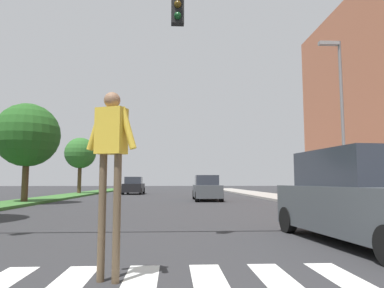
{
  "coord_description": "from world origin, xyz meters",
  "views": [
    {
      "loc": [
        0.41,
        2.38,
        1.29
      ],
      "look_at": [
        1.11,
        15.11,
        2.64
      ],
      "focal_mm": 32.97,
      "sensor_mm": 36.0,
      "label": 1
    }
  ],
  "objects_px": {
    "pedestrian_performer": "(111,153)",
    "suv_crossing": "(363,199)",
    "tree_far": "(27,135)",
    "sedan_midblock": "(207,189)",
    "street_lamp_right": "(340,107)",
    "sedan_distant": "(134,186)",
    "tree_distant": "(80,153)"
  },
  "relations": [
    {
      "from": "pedestrian_performer",
      "to": "suv_crossing",
      "type": "height_order",
      "value": "pedestrian_performer"
    },
    {
      "from": "tree_far",
      "to": "pedestrian_performer",
      "type": "relative_size",
      "value": 2.26
    },
    {
      "from": "tree_far",
      "to": "sedan_midblock",
      "type": "bearing_deg",
      "value": 16.44
    },
    {
      "from": "street_lamp_right",
      "to": "sedan_distant",
      "type": "xyz_separation_m",
      "value": [
        -11.37,
        20.75,
        -3.8
      ]
    },
    {
      "from": "tree_far",
      "to": "sedan_distant",
      "type": "distance_m",
      "value": 16.15
    },
    {
      "from": "tree_far",
      "to": "suv_crossing",
      "type": "bearing_deg",
      "value": -47.36
    },
    {
      "from": "street_lamp_right",
      "to": "sedan_midblock",
      "type": "bearing_deg",
      "value": 120.66
    },
    {
      "from": "tree_distant",
      "to": "suv_crossing",
      "type": "relative_size",
      "value": 1.13
    },
    {
      "from": "tree_far",
      "to": "pedestrian_performer",
      "type": "bearing_deg",
      "value": -64.57
    },
    {
      "from": "suv_crossing",
      "to": "sedan_midblock",
      "type": "bearing_deg",
      "value": 95.74
    },
    {
      "from": "tree_far",
      "to": "sedan_midblock",
      "type": "relative_size",
      "value": 1.32
    },
    {
      "from": "tree_far",
      "to": "street_lamp_right",
      "type": "height_order",
      "value": "street_lamp_right"
    },
    {
      "from": "tree_distant",
      "to": "sedan_distant",
      "type": "relative_size",
      "value": 1.2
    },
    {
      "from": "street_lamp_right",
      "to": "suv_crossing",
      "type": "bearing_deg",
      "value": -113.92
    },
    {
      "from": "tree_far",
      "to": "suv_crossing",
      "type": "distance_m",
      "value": 18.54
    },
    {
      "from": "suv_crossing",
      "to": "sedan_midblock",
      "type": "distance_m",
      "value": 16.7
    },
    {
      "from": "street_lamp_right",
      "to": "pedestrian_performer",
      "type": "height_order",
      "value": "street_lamp_right"
    },
    {
      "from": "tree_distant",
      "to": "sedan_midblock",
      "type": "bearing_deg",
      "value": -44.27
    },
    {
      "from": "street_lamp_right",
      "to": "pedestrian_performer",
      "type": "bearing_deg",
      "value": -128.56
    },
    {
      "from": "tree_distant",
      "to": "sedan_midblock",
      "type": "height_order",
      "value": "tree_distant"
    },
    {
      "from": "pedestrian_performer",
      "to": "suv_crossing",
      "type": "xyz_separation_m",
      "value": [
        4.8,
        2.51,
        -0.73
      ]
    },
    {
      "from": "suv_crossing",
      "to": "sedan_distant",
      "type": "distance_m",
      "value": 29.7
    },
    {
      "from": "street_lamp_right",
      "to": "pedestrian_performer",
      "type": "relative_size",
      "value": 3.01
    },
    {
      "from": "sedan_midblock",
      "to": "tree_far",
      "type": "bearing_deg",
      "value": -163.56
    },
    {
      "from": "suv_crossing",
      "to": "tree_distant",
      "type": "bearing_deg",
      "value": 115.2
    },
    {
      "from": "sedan_distant",
      "to": "tree_far",
      "type": "bearing_deg",
      "value": -106.57
    },
    {
      "from": "suv_crossing",
      "to": "sedan_midblock",
      "type": "xyz_separation_m",
      "value": [
        -1.67,
        16.62,
        -0.15
      ]
    },
    {
      "from": "tree_far",
      "to": "pedestrian_performer",
      "type": "height_order",
      "value": "tree_far"
    },
    {
      "from": "tree_distant",
      "to": "street_lamp_right",
      "type": "relative_size",
      "value": 0.72
    },
    {
      "from": "street_lamp_right",
      "to": "suv_crossing",
      "type": "height_order",
      "value": "street_lamp_right"
    },
    {
      "from": "pedestrian_performer",
      "to": "sedan_midblock",
      "type": "xyz_separation_m",
      "value": [
        3.12,
        19.13,
        -0.88
      ]
    },
    {
      "from": "tree_far",
      "to": "tree_distant",
      "type": "height_order",
      "value": "tree_far"
    }
  ]
}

